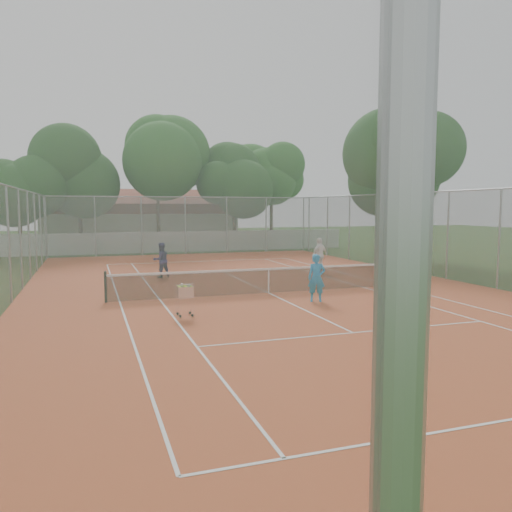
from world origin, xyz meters
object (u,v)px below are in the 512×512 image
object	(u,v)px
player_far_left	(161,260)
player_far_right	(320,255)
clubhouse	(139,219)
ball_hopper	(185,300)
player_near	(317,278)
tennis_net	(269,280)

from	to	relation	value
player_far_left	player_far_right	size ratio (longest dim) A/B	0.93
player_far_right	clubhouse	bearing A→B (deg)	-97.23
clubhouse	ball_hopper	world-z (taller)	clubhouse
player_near	player_far_right	size ratio (longest dim) A/B	0.94
player_far_left	ball_hopper	xyz separation A→B (m)	(-0.49, -8.65, -0.31)
tennis_net	ball_hopper	size ratio (longest dim) A/B	11.82
clubhouse	player_far_right	world-z (taller)	clubhouse
player_near	tennis_net	bearing A→B (deg)	136.62
player_far_left	ball_hopper	size ratio (longest dim) A/B	1.62
player_near	player_far_left	xyz separation A→B (m)	(-4.26, 7.74, -0.01)
clubhouse	player_far_left	bearing A→B (deg)	-93.11
player_near	player_far_left	size ratio (longest dim) A/B	1.01
player_far_right	tennis_net	bearing A→B (deg)	24.90
clubhouse	player_near	bearing A→B (deg)	-84.52
clubhouse	player_far_right	distance (m)	25.07
player_near	ball_hopper	xyz separation A→B (m)	(-4.75, -0.91, -0.32)
tennis_net	ball_hopper	bearing A→B (deg)	-141.13
ball_hopper	clubhouse	bearing A→B (deg)	73.97
clubhouse	tennis_net	bearing A→B (deg)	-86.05
player_far_left	player_far_right	world-z (taller)	player_far_right
player_far_left	ball_hopper	bearing A→B (deg)	70.09
tennis_net	player_far_left	distance (m)	6.51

